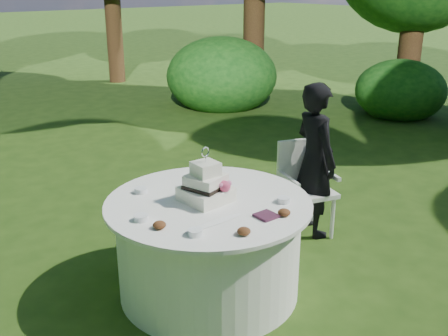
{
  "coord_description": "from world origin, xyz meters",
  "views": [
    {
      "loc": [
        -2.15,
        -2.9,
        2.33
      ],
      "look_at": [
        0.15,
        0.0,
        1.0
      ],
      "focal_mm": 42.0,
      "sensor_mm": 36.0,
      "label": 1
    }
  ],
  "objects_px": {
    "table": "(209,246)",
    "cake": "(206,187)",
    "guest": "(315,160)",
    "napkins": "(266,216)",
    "chair": "(304,181)"
  },
  "relations": [
    {
      "from": "guest",
      "to": "chair",
      "type": "bearing_deg",
      "value": 49.31
    },
    {
      "from": "guest",
      "to": "table",
      "type": "distance_m",
      "value": 1.47
    },
    {
      "from": "cake",
      "to": "guest",
      "type": "bearing_deg",
      "value": 7.8
    },
    {
      "from": "napkins",
      "to": "table",
      "type": "xyz_separation_m",
      "value": [
        -0.15,
        0.48,
        -0.39
      ]
    },
    {
      "from": "guest",
      "to": "chair",
      "type": "relative_size",
      "value": 1.64
    },
    {
      "from": "guest",
      "to": "table",
      "type": "bearing_deg",
      "value": 112.46
    },
    {
      "from": "guest",
      "to": "cake",
      "type": "distance_m",
      "value": 1.43
    },
    {
      "from": "napkins",
      "to": "cake",
      "type": "distance_m",
      "value": 0.53
    },
    {
      "from": "chair",
      "to": "guest",
      "type": "bearing_deg",
      "value": -54.69
    },
    {
      "from": "table",
      "to": "napkins",
      "type": "bearing_deg",
      "value": -72.42
    },
    {
      "from": "napkins",
      "to": "chair",
      "type": "bearing_deg",
      "value": 32.42
    },
    {
      "from": "table",
      "to": "cake",
      "type": "bearing_deg",
      "value": 107.95
    },
    {
      "from": "napkins",
      "to": "cake",
      "type": "relative_size",
      "value": 0.33
    },
    {
      "from": "napkins",
      "to": "chair",
      "type": "height_order",
      "value": "chair"
    },
    {
      "from": "cake",
      "to": "chair",
      "type": "distance_m",
      "value": 1.43
    }
  ]
}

